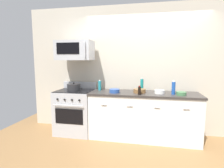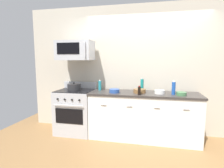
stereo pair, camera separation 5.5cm
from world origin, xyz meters
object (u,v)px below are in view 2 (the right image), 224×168
Objects in this scene: bottle_soy_sauce_dark at (139,91)px; bowl_green_glaze at (181,94)px; bottle_soda_blue at (174,88)px; stockpot at (74,87)px; range_oven at (76,111)px; bowl_blue_mixing at (114,91)px; bottle_sparkling_teal at (142,85)px; bowl_wooden_salad at (140,91)px; bottle_dish_soap at (100,85)px; microwave at (75,50)px; bowl_white_ceramic at (159,92)px.

bowl_green_glaze is at bearing 8.00° from bottle_soy_sauce_dark.
stockpot is (-1.97, 0.02, -0.05)m from bottle_soda_blue.
bottle_soda_blue reaches higher than range_oven.
bowl_blue_mixing is at bearing -178.32° from bottle_soda_blue.
bowl_wooden_salad is (-0.04, -0.20, -0.09)m from bottle_sparkling_teal.
bowl_green_glaze is (1.59, -0.24, -0.07)m from bottle_dish_soap.
microwave reaches higher than bottle_dish_soap.
range_oven is at bearing -166.97° from bottle_dish_soap.
bowl_green_glaze is 0.90× the size of bowl_blue_mixing.
range_oven is 5.70× the size of bowl_white_ceramic.
bottle_dish_soap is 1.23m from bowl_white_ceramic.
bottle_dish_soap is (0.51, 0.07, -0.73)m from microwave.
bottle_soda_blue is at bearing 14.09° from bottle_soy_sauce_dark.
bottle_dish_soap is 0.88m from bottle_sparkling_teal.
stockpot is at bearing 172.74° from bottle_soy_sauce_dark.
bottle_sparkling_teal is 1.07× the size of bottle_soda_blue.
bottle_soy_sauce_dark reaches higher than bowl_blue_mixing.
bottle_dish_soap reaches higher than bowl_blue_mixing.
range_oven is at bearing -172.75° from bottle_sparkling_teal.
bowl_wooden_salad is at bearing 175.59° from bottle_soda_blue.
bottle_dish_soap is 0.43m from bowl_blue_mixing.
bottle_soda_blue is (0.61, 0.15, 0.04)m from bottle_soy_sauce_dark.
bowl_green_glaze is at bearing -20.60° from bottle_soda_blue.
bowl_green_glaze is at bearing -3.31° from range_oven.
bottle_sparkling_teal reaches higher than bowl_wooden_salad.
range_oven is 2.16m from bowl_green_glaze.
bowl_white_ceramic is (0.34, -0.20, -0.09)m from bottle_sparkling_teal.
bottle_soda_blue is (1.97, -0.12, -0.71)m from microwave.
bowl_blue_mixing is (0.87, -0.15, -0.79)m from microwave.
bowl_green_glaze is at bearing -1.86° from stockpot.
bottle_soda_blue is 0.17m from bowl_green_glaze.
bowl_blue_mixing is (0.36, -0.22, -0.07)m from bottle_dish_soap.
bottle_dish_soap reaches higher than stockpot.
bottle_sparkling_teal is at bearing 9.40° from stockpot.
microwave is 1.19m from bowl_blue_mixing.
stockpot is (-1.72, -0.03, 0.04)m from bowl_white_ceramic.
microwave is 3.41× the size of bottle_dish_soap.
bowl_white_ceramic is (1.72, -0.03, 0.49)m from range_oven.
microwave reaches higher than bowl_green_glaze.
bowl_white_ceramic is at bearing 169.84° from bottle_soda_blue.
range_oven is 4.90× the size of bottle_dish_soap.
range_oven is at bearing 176.69° from bowl_green_glaze.
range_oven is at bearing 90.00° from stockpot.
bowl_wooden_salad is at bearing 172.63° from bowl_green_glaze.
range_oven is at bearing 170.54° from bottle_soy_sauce_dark.
stockpot is (-0.00, -0.10, -0.76)m from microwave.
bottle_soy_sauce_dark is (1.36, -0.27, -0.75)m from microwave.
bottle_soy_sauce_dark is 0.60× the size of stockpot.
microwave is at bearing 175.48° from bowl_green_glaze.
bowl_wooden_salad is at bearing -1.02° from range_oven.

